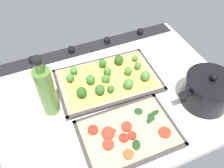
{
  "coord_description": "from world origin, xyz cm",
  "views": [
    {
      "loc": [
        23.61,
        51.7,
        66.72
      ],
      "look_at": [
        0.97,
        -1.24,
        3.94
      ],
      "focal_mm": 37.8,
      "sensor_mm": 36.0,
      "label": 1
    }
  ],
  "objects_px": {
    "baking_tray_front": "(108,81)",
    "cooking_pot": "(208,91)",
    "broccoli_pizza": "(108,78)",
    "oil_bottle": "(46,91)",
    "baking_tray_back": "(128,134)",
    "veggie_pizza_back": "(128,133)"
  },
  "relations": [
    {
      "from": "broccoli_pizza",
      "to": "cooking_pot",
      "type": "distance_m",
      "value": 0.36
    },
    {
      "from": "baking_tray_front",
      "to": "cooking_pot",
      "type": "height_order",
      "value": "cooking_pot"
    },
    {
      "from": "baking_tray_back",
      "to": "baking_tray_front",
      "type": "bearing_deg",
      "value": -96.7
    },
    {
      "from": "baking_tray_front",
      "to": "veggie_pizza_back",
      "type": "distance_m",
      "value": 0.24
    },
    {
      "from": "baking_tray_back",
      "to": "broccoli_pizza",
      "type": "bearing_deg",
      "value": -96.67
    },
    {
      "from": "veggie_pizza_back",
      "to": "broccoli_pizza",
      "type": "bearing_deg",
      "value": -97.05
    },
    {
      "from": "veggie_pizza_back",
      "to": "baking_tray_back",
      "type": "bearing_deg",
      "value": -157.34
    },
    {
      "from": "baking_tray_front",
      "to": "cooking_pot",
      "type": "xyz_separation_m",
      "value": [
        -0.28,
        0.22,
        0.05
      ]
    },
    {
      "from": "broccoli_pizza",
      "to": "cooking_pot",
      "type": "relative_size",
      "value": 1.56
    },
    {
      "from": "baking_tray_front",
      "to": "broccoli_pizza",
      "type": "distance_m",
      "value": 0.02
    },
    {
      "from": "cooking_pot",
      "to": "oil_bottle",
      "type": "height_order",
      "value": "oil_bottle"
    },
    {
      "from": "oil_bottle",
      "to": "broccoli_pizza",
      "type": "bearing_deg",
      "value": -169.19
    },
    {
      "from": "broccoli_pizza",
      "to": "veggie_pizza_back",
      "type": "xyz_separation_m",
      "value": [
        0.03,
        0.24,
        -0.01
      ]
    },
    {
      "from": "broccoli_pizza",
      "to": "cooking_pot",
      "type": "height_order",
      "value": "cooking_pot"
    },
    {
      "from": "baking_tray_back",
      "to": "oil_bottle",
      "type": "relative_size",
      "value": 1.32
    },
    {
      "from": "broccoli_pizza",
      "to": "baking_tray_back",
      "type": "bearing_deg",
      "value": 83.33
    },
    {
      "from": "baking_tray_front",
      "to": "baking_tray_back",
      "type": "bearing_deg",
      "value": 83.3
    },
    {
      "from": "baking_tray_front",
      "to": "veggie_pizza_back",
      "type": "relative_size",
      "value": 1.38
    },
    {
      "from": "baking_tray_front",
      "to": "broccoli_pizza",
      "type": "xyz_separation_m",
      "value": [
        0.0,
        0.0,
        0.02
      ]
    },
    {
      "from": "cooking_pot",
      "to": "oil_bottle",
      "type": "distance_m",
      "value": 0.54
    },
    {
      "from": "baking_tray_back",
      "to": "veggie_pizza_back",
      "type": "relative_size",
      "value": 1.08
    },
    {
      "from": "baking_tray_front",
      "to": "broccoli_pizza",
      "type": "relative_size",
      "value": 1.07
    }
  ]
}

